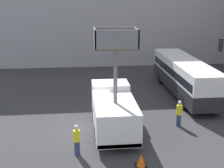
{
  "coord_description": "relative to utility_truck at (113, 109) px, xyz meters",
  "views": [
    {
      "loc": [
        -0.67,
        -19.53,
        8.82
      ],
      "look_at": [
        1.39,
        0.21,
        2.99
      ],
      "focal_mm": 50.0,
      "sensor_mm": 36.0,
      "label": 1
    }
  ],
  "objects": [
    {
      "name": "utility_truck",
      "position": [
        0.0,
        0.0,
        0.0
      ],
      "size": [
        2.56,
        6.37,
        6.87
      ],
      "color": "white",
      "rests_on": "ground_plane"
    },
    {
      "name": "ground_plane",
      "position": [
        -1.39,
        0.7,
        -1.59
      ],
      "size": [
        120.0,
        120.0,
        0.0
      ],
      "primitive_type": "plane",
      "color": "#333335"
    },
    {
      "name": "road_worker_near_truck",
      "position": [
        -2.38,
        -2.9,
        -0.68
      ],
      "size": [
        0.38,
        0.38,
        1.83
      ],
      "rotation": [
        0.0,
        0.0,
        4.46
      ],
      "color": "navy",
      "rests_on": "ground_plane"
    },
    {
      "name": "traffic_cone_near_truck",
      "position": [
        0.98,
        -4.48,
        -1.26
      ],
      "size": [
        0.62,
        0.62,
        0.71
      ],
      "color": "black",
      "rests_on": "ground_plane"
    },
    {
      "name": "road_worker_directing",
      "position": [
        4.53,
        0.35,
        -0.66
      ],
      "size": [
        0.38,
        0.38,
        1.85
      ],
      "rotation": [
        0.0,
        0.0,
        1.64
      ],
      "color": "navy",
      "rests_on": "ground_plane"
    },
    {
      "name": "city_bus",
      "position": [
        7.07,
        7.07,
        0.28
      ],
      "size": [
        2.61,
        11.79,
        3.15
      ],
      "rotation": [
        0.0,
        0.0,
        1.4
      ],
      "color": "#232328",
      "rests_on": "ground_plane"
    },
    {
      "name": "building_backdrop_far",
      "position": [
        -1.39,
        23.8,
        6.35
      ],
      "size": [
        44.0,
        10.0,
        15.89
      ],
      "color": "#9E9EA3",
      "rests_on": "ground_plane"
    }
  ]
}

